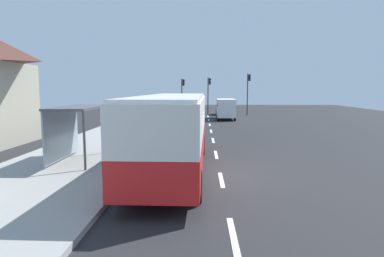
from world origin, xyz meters
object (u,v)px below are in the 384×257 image
(bus_shelter, at_px, (73,119))
(traffic_light_far_side, at_px, (183,91))
(bus, at_px, (173,129))
(recycling_bin_blue, at_px, (122,150))
(recycling_bin_yellow, at_px, (126,147))
(traffic_light_near_side, at_px, (248,88))
(sedan_near, at_px, (223,109))
(traffic_light_median, at_px, (209,90))
(white_van, at_px, (226,107))

(bus_shelter, bearing_deg, traffic_light_far_side, 83.73)
(bus, bearing_deg, recycling_bin_blue, 147.90)
(recycling_bin_yellow, bearing_deg, traffic_light_near_side, 71.22)
(sedan_near, relative_size, traffic_light_median, 0.90)
(sedan_near, height_order, bus_shelter, bus_shelter)
(recycling_bin_yellow, distance_m, traffic_light_far_side, 29.45)
(traffic_light_far_side, relative_size, bus_shelter, 1.19)
(traffic_light_median, bearing_deg, bus, -93.73)
(bus, xyz_separation_m, bus_shelter, (-4.70, 1.42, 0.25))
(recycling_bin_blue, height_order, bus_shelter, bus_shelter)
(bus, bearing_deg, white_van, 81.10)
(traffic_light_near_side, relative_size, traffic_light_far_side, 1.13)
(recycling_bin_blue, bearing_deg, traffic_light_near_side, 71.64)
(traffic_light_median, bearing_deg, recycling_bin_yellow, -98.68)
(traffic_light_far_side, height_order, bus_shelter, traffic_light_far_side)
(bus, relative_size, recycling_bin_blue, 11.63)
(bus, distance_m, traffic_light_near_side, 31.66)
(bus_shelter, bearing_deg, recycling_bin_yellow, 20.71)
(sedan_near, height_order, recycling_bin_yellow, sedan_near)
(recycling_bin_yellow, distance_m, bus_shelter, 2.77)
(bus, bearing_deg, sedan_near, 82.81)
(bus, xyz_separation_m, traffic_light_median, (2.11, 32.38, 1.45))
(traffic_light_far_side, distance_m, bus_shelter, 30.35)
(sedan_near, distance_m, bus_shelter, 31.65)
(recycling_bin_yellow, bearing_deg, white_van, 74.26)
(sedan_near, xyz_separation_m, recycling_bin_yellow, (-6.50, -29.56, -0.14))
(traffic_light_far_side, bearing_deg, traffic_light_median, 12.88)
(traffic_light_median, bearing_deg, traffic_light_far_side, -167.12)
(bus, bearing_deg, traffic_light_near_side, 76.82)
(recycling_bin_yellow, bearing_deg, bus, -42.25)
(bus, height_order, white_van, bus)
(recycling_bin_blue, bearing_deg, traffic_light_far_side, 87.90)
(recycling_bin_blue, distance_m, traffic_light_near_side, 30.92)
(bus, bearing_deg, traffic_light_median, 86.27)
(traffic_light_near_side, bearing_deg, sedan_near, 161.92)
(sedan_near, bearing_deg, recycling_bin_blue, -102.13)
(recycling_bin_yellow, distance_m, traffic_light_near_side, 30.26)
(white_van, relative_size, traffic_light_median, 1.06)
(recycling_bin_yellow, xyz_separation_m, traffic_light_near_side, (9.70, 28.52, 2.90))
(white_van, bearing_deg, bus, -98.90)
(bus, relative_size, white_van, 2.11)
(sedan_near, height_order, traffic_light_median, traffic_light_median)
(white_van, bearing_deg, bus_shelter, -110.09)
(recycling_bin_blue, bearing_deg, sedan_near, 77.87)
(traffic_light_median, bearing_deg, bus_shelter, -102.41)
(white_van, distance_m, traffic_light_far_side, 8.67)
(traffic_light_near_side, distance_m, traffic_light_median, 5.35)
(white_van, bearing_deg, recycling_bin_blue, -105.29)
(recycling_bin_yellow, bearing_deg, recycling_bin_blue, -90.00)
(recycling_bin_blue, height_order, traffic_light_far_side, traffic_light_far_side)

